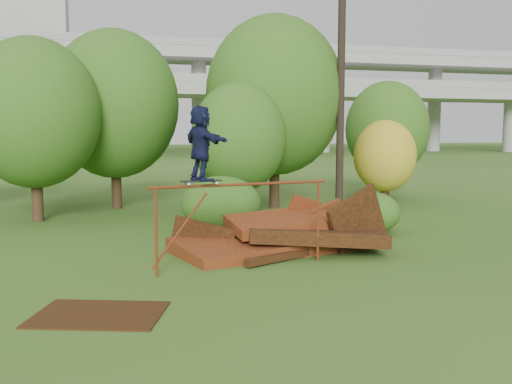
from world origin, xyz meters
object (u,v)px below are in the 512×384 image
object	(u,v)px
scrap_pile	(282,237)
flat_plate	(99,314)
utility_pole	(341,76)
skater	(201,143)

from	to	relation	value
scrap_pile	flat_plate	distance (m)	6.00
scrap_pile	flat_plate	xyz separation A→B (m)	(-4.47, -3.98, -0.36)
utility_pole	flat_plate	bearing A→B (deg)	-130.71
flat_plate	utility_pole	size ratio (longest dim) A/B	0.21
skater	utility_pole	distance (m)	10.45
skater	flat_plate	xyz separation A→B (m)	(-2.14, -2.37, -2.75)
utility_pole	scrap_pile	bearing A→B (deg)	-124.63
scrap_pile	skater	bearing A→B (deg)	-145.38
skater	flat_plate	distance (m)	4.21
flat_plate	utility_pole	xyz separation A→B (m)	(8.74, 10.15, 5.02)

